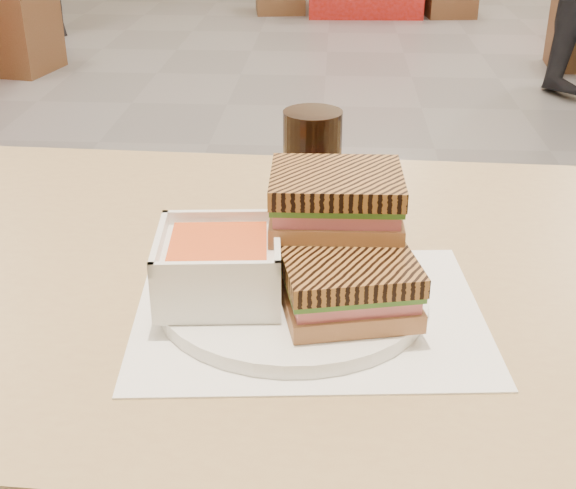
# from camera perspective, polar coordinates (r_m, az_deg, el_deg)

# --- Properties ---
(main_table) EXTENTS (1.23, 0.75, 0.75)m
(main_table) POSITION_cam_1_polar(r_m,az_deg,el_deg) (0.92, -3.07, -7.78)
(main_table) COLOR #A28756
(main_table) RESTS_ON ground
(tray_liner) EXTENTS (0.36, 0.29, 0.00)m
(tray_liner) POSITION_cam_1_polar(r_m,az_deg,el_deg) (0.77, 1.53, -5.02)
(tray_liner) COLOR white
(tray_liner) RESTS_ON main_table
(plate) EXTENTS (0.27, 0.27, 0.01)m
(plate) POSITION_cam_1_polar(r_m,az_deg,el_deg) (0.78, 0.35, -3.59)
(plate) COLOR white
(plate) RESTS_ON tray_liner
(soup_bowl) EXTENTS (0.13, 0.13, 0.06)m
(soup_bowl) POSITION_cam_1_polar(r_m,az_deg,el_deg) (0.76, -5.05, -1.68)
(soup_bowl) COLOR white
(soup_bowl) RESTS_ON plate
(panini_lower) EXTENTS (0.14, 0.12, 0.05)m
(panini_lower) POSITION_cam_1_polar(r_m,az_deg,el_deg) (0.73, 4.48, -2.98)
(panini_lower) COLOR #99653C
(panini_lower) RESTS_ON plate
(panini_upper) EXTENTS (0.13, 0.11, 0.06)m
(panini_upper) POSITION_cam_1_polar(r_m,az_deg,el_deg) (0.78, 3.52, 3.26)
(panini_upper) COLOR #99653C
(panini_upper) RESTS_ON panini_lower
(cola_glass) EXTENTS (0.07, 0.07, 0.15)m
(cola_glass) POSITION_cam_1_polar(r_m,az_deg,el_deg) (0.91, 1.76, 5.32)
(cola_glass) COLOR black
(cola_glass) RESTS_ON main_table
(bg_chair_0r) EXTENTS (0.49, 0.49, 0.46)m
(bg_chair_0r) POSITION_cam_1_polar(r_m,az_deg,el_deg) (5.01, -19.38, 14.47)
(bg_chair_0r) COLOR brown
(bg_chair_0r) RESTS_ON ground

